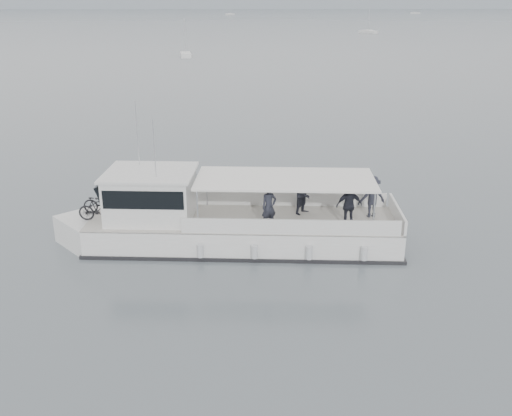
{
  "coord_description": "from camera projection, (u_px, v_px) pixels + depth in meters",
  "views": [
    {
      "loc": [
        -4.68,
        -20.73,
        9.57
      ],
      "look_at": [
        -3.84,
        0.82,
        1.6
      ],
      "focal_mm": 40.0,
      "sensor_mm": 36.0,
      "label": 1
    }
  ],
  "objects": [
    {
      "name": "ground",
      "position": [
        352.0,
        251.0,
        22.92
      ],
      "size": [
        1400.0,
        1400.0,
        0.0
      ],
      "primitive_type": "plane",
      "color": "#515B5F",
      "rests_on": "ground"
    },
    {
      "name": "tour_boat",
      "position": [
        213.0,
        222.0,
        23.25
      ],
      "size": [
        14.31,
        4.53,
        5.96
      ],
      "rotation": [
        0.0,
        0.0,
        -0.08
      ],
      "color": "white",
      "rests_on": "ground"
    },
    {
      "name": "moored_fleet",
      "position": [
        174.0,
        23.0,
        220.28
      ],
      "size": [
        451.56,
        310.34,
        10.09
      ],
      "color": "white",
      "rests_on": "ground"
    }
  ]
}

